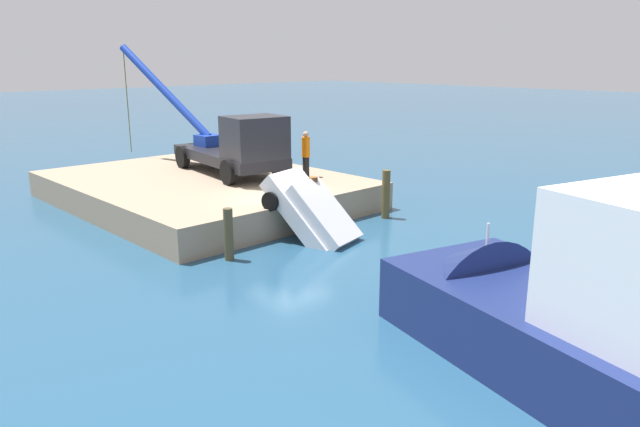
% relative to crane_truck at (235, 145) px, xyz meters
% --- Properties ---
extents(ground, '(200.00, 200.00, 0.00)m').
position_rel_crane_truck_xyz_m(ground, '(4.83, -1.20, -2.39)').
color(ground, navy).
extents(dock, '(12.56, 9.74, 1.09)m').
position_rel_crane_truck_xyz_m(dock, '(-0.72, -1.20, -1.85)').
color(dock, gray).
rests_on(dock, ground).
extents(crane_truck, '(10.54, 3.40, 5.46)m').
position_rel_crane_truck_xyz_m(crane_truck, '(0.00, 0.00, 0.00)').
color(crane_truck, black).
rests_on(crane_truck, dock).
extents(dock_worker, '(0.34, 0.34, 1.89)m').
position_rel_crane_truck_xyz_m(dock_worker, '(2.21, 2.03, -0.33)').
color(dock_worker, black).
rests_on(dock_worker, dock).
extents(salvaged_car, '(3.94, 2.76, 3.60)m').
position_rel_crane_truck_xyz_m(salvaged_car, '(6.65, -1.34, -1.85)').
color(salvaged_car, silver).
rests_on(salvaged_car, ground).
extents(moored_yacht, '(12.64, 6.59, 6.51)m').
position_rel_crane_truck_xyz_m(moored_yacht, '(16.01, -3.78, -1.75)').
color(moored_yacht, navy).
rests_on(moored_yacht, ground).
extents(piling_near, '(0.28, 0.28, 1.60)m').
position_rel_crane_truck_xyz_m(piling_near, '(6.21, -4.73, -1.59)').
color(piling_near, '#4D462D').
rests_on(piling_near, ground).
extents(piling_mid, '(0.29, 0.29, 2.01)m').
position_rel_crane_truck_xyz_m(piling_mid, '(5.94, -1.01, -1.39)').
color(piling_mid, brown).
rests_on(piling_mid, ground).
extents(piling_far, '(0.30, 0.30, 1.85)m').
position_rel_crane_truck_xyz_m(piling_far, '(6.26, 2.43, -1.47)').
color(piling_far, brown).
rests_on(piling_far, ground).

